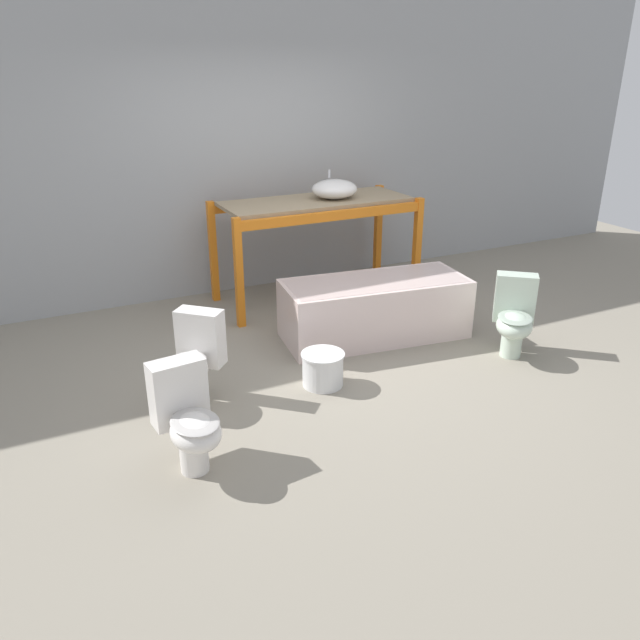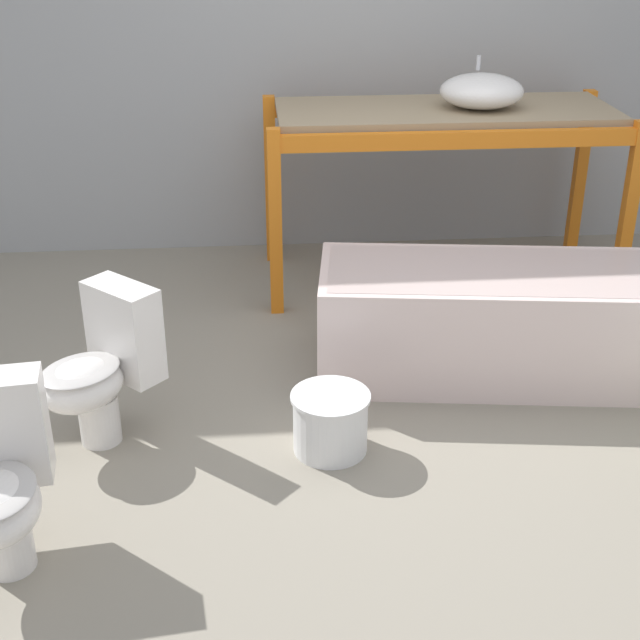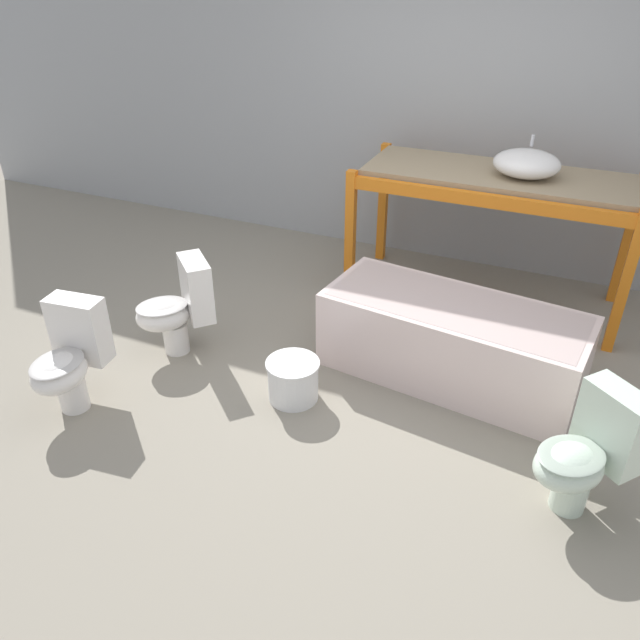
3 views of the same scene
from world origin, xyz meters
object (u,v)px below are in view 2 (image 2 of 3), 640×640
(sink_basin, at_px, (482,91))
(bathtub_main, at_px, (490,314))
(toilet_far, at_px, (102,366))
(bucket_white, at_px, (330,421))

(sink_basin, xyz_separation_m, bathtub_main, (-0.17, -1.13, -0.83))
(toilet_far, height_order, bucket_white, toilet_far)
(sink_basin, height_order, toilet_far, sink_basin)
(sink_basin, relative_size, toilet_far, 0.70)
(bathtub_main, height_order, bucket_white, bathtub_main)
(toilet_far, bearing_deg, bucket_white, 32.17)
(sink_basin, distance_m, bucket_white, 2.25)
(bucket_white, bearing_deg, bathtub_main, 36.87)
(toilet_far, bearing_deg, bathtub_main, 56.98)
(bathtub_main, height_order, toilet_far, toilet_far)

